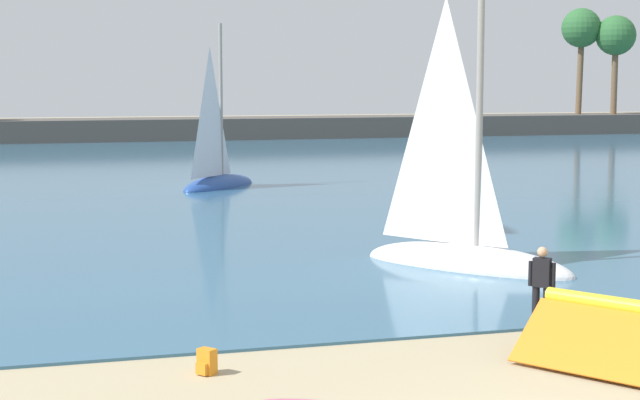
{
  "coord_description": "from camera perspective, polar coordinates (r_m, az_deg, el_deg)",
  "views": [
    {
      "loc": [
        -6.75,
        -11.46,
        4.94
      ],
      "look_at": [
        -0.68,
        9.53,
        2.4
      ],
      "focal_mm": 58.01,
      "sensor_mm": 36.0,
      "label": 1
    }
  ],
  "objects": [
    {
      "name": "sailboat_mid_bay",
      "position": [
        27.42,
        7.87,
        -1.99
      ],
      "size": [
        5.07,
        5.96,
        8.79
      ],
      "color": "white",
      "rests_on": "sea"
    },
    {
      "name": "backpack_near_kite",
      "position": [
        17.72,
        -6.28,
        -8.89
      ],
      "size": [
        0.37,
        0.37,
        0.44
      ],
      "color": "orange",
      "rests_on": "ground"
    },
    {
      "name": "sailboat_near_shore",
      "position": [
        47.39,
        -5.69,
        1.57
      ],
      "size": [
        4.86,
        5.23,
        7.98
      ],
      "color": "#234793",
      "rests_on": "sea"
    },
    {
      "name": "sea",
      "position": [
        72.17,
        -10.74,
        2.63
      ],
      "size": [
        220.0,
        107.25,
        0.06
      ],
      "primitive_type": "cube",
      "color": "#33607F",
      "rests_on": "ground"
    },
    {
      "name": "person_at_waterline",
      "position": [
        21.01,
        12.13,
        -4.61
      ],
      "size": [
        0.42,
        0.41,
        1.67
      ],
      "color": "black",
      "rests_on": "ground"
    },
    {
      "name": "palm_headland",
      "position": [
        85.39,
        -13.3,
        5.15
      ],
      "size": [
        111.49,
        6.42,
        13.02
      ],
      "color": "#514C47",
      "rests_on": "ground"
    }
  ]
}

